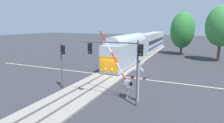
{
  "coord_description": "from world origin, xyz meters",
  "views": [
    {
      "loc": [
        10.52,
        -23.28,
        7.15
      ],
      "look_at": [
        0.2,
        0.24,
        2.0
      ],
      "focal_mm": 29.59,
      "sensor_mm": 36.0,
      "label": 1
    }
  ],
  "objects_px": {
    "traffic_signal_near_right": "(120,56)",
    "traffic_signal_median": "(62,58)",
    "crossing_gate_near": "(124,77)",
    "crossing_signal_mast": "(138,77)",
    "maple_right_background": "(222,26)",
    "commuter_train": "(142,44)",
    "elm_centre_background": "(182,30)"
  },
  "relations": [
    {
      "from": "crossing_signal_mast",
      "to": "elm_centre_background",
      "type": "distance_m",
      "value": 31.7
    },
    {
      "from": "maple_right_background",
      "to": "traffic_signal_near_right",
      "type": "bearing_deg",
      "value": -111.81
    },
    {
      "from": "commuter_train",
      "to": "maple_right_background",
      "type": "bearing_deg",
      "value": 0.48
    },
    {
      "from": "crossing_gate_near",
      "to": "elm_centre_background",
      "type": "relative_size",
      "value": 0.65
    },
    {
      "from": "maple_right_background",
      "to": "elm_centre_background",
      "type": "height_order",
      "value": "maple_right_background"
    },
    {
      "from": "crossing_gate_near",
      "to": "crossing_signal_mast",
      "type": "relative_size",
      "value": 1.61
    },
    {
      "from": "traffic_signal_near_right",
      "to": "traffic_signal_median",
      "type": "bearing_deg",
      "value": 170.68
    },
    {
      "from": "traffic_signal_near_right",
      "to": "maple_right_background",
      "type": "xyz_separation_m",
      "value": [
        10.59,
        26.46,
        2.46
      ]
    },
    {
      "from": "maple_right_background",
      "to": "elm_centre_background",
      "type": "distance_m",
      "value": 9.47
    },
    {
      "from": "crossing_gate_near",
      "to": "elm_centre_background",
      "type": "xyz_separation_m",
      "value": [
        3.43,
        30.76,
        3.75
      ]
    },
    {
      "from": "crossing_gate_near",
      "to": "traffic_signal_near_right",
      "type": "relative_size",
      "value": 1.11
    },
    {
      "from": "traffic_signal_median",
      "to": "crossing_gate_near",
      "type": "bearing_deg",
      "value": 3.37
    },
    {
      "from": "crossing_gate_near",
      "to": "crossing_signal_mast",
      "type": "distance_m",
      "value": 1.83
    },
    {
      "from": "crossing_gate_near",
      "to": "commuter_train",
      "type": "bearing_deg",
      "value": 100.48
    },
    {
      "from": "traffic_signal_near_right",
      "to": "crossing_gate_near",
      "type": "bearing_deg",
      "value": 95.87
    },
    {
      "from": "crossing_signal_mast",
      "to": "maple_right_background",
      "type": "distance_m",
      "value": 27.49
    },
    {
      "from": "commuter_train",
      "to": "elm_centre_background",
      "type": "bearing_deg",
      "value": 37.06
    },
    {
      "from": "crossing_signal_mast",
      "to": "traffic_signal_near_right",
      "type": "relative_size",
      "value": 0.69
    },
    {
      "from": "crossing_signal_mast",
      "to": "commuter_train",
      "type": "bearing_deg",
      "value": 103.74
    },
    {
      "from": "crossing_gate_near",
      "to": "traffic_signal_median",
      "type": "bearing_deg",
      "value": -176.63
    },
    {
      "from": "crossing_gate_near",
      "to": "elm_centre_background",
      "type": "bearing_deg",
      "value": 83.63
    },
    {
      "from": "traffic_signal_near_right",
      "to": "elm_centre_background",
      "type": "height_order",
      "value": "elm_centre_background"
    },
    {
      "from": "commuter_train",
      "to": "traffic_signal_median",
      "type": "xyz_separation_m",
      "value": [
        -2.55,
        -25.13,
        0.75
      ]
    },
    {
      "from": "commuter_train",
      "to": "crossing_signal_mast",
      "type": "bearing_deg",
      "value": -76.26
    },
    {
      "from": "crossing_signal_mast",
      "to": "traffic_signal_median",
      "type": "distance_m",
      "value": 8.83
    },
    {
      "from": "traffic_signal_median",
      "to": "maple_right_background",
      "type": "xyz_separation_m",
      "value": [
        17.87,
        25.26,
        3.4
      ]
    },
    {
      "from": "crossing_gate_near",
      "to": "traffic_signal_near_right",
      "type": "distance_m",
      "value": 2.87
    },
    {
      "from": "commuter_train",
      "to": "crossing_gate_near",
      "type": "bearing_deg",
      "value": -79.52
    },
    {
      "from": "crossing_gate_near",
      "to": "traffic_signal_median",
      "type": "relative_size",
      "value": 1.24
    },
    {
      "from": "traffic_signal_near_right",
      "to": "commuter_train",
      "type": "bearing_deg",
      "value": 100.2
    },
    {
      "from": "traffic_signal_median",
      "to": "maple_right_background",
      "type": "relative_size",
      "value": 0.48
    },
    {
      "from": "crossing_signal_mast",
      "to": "maple_right_background",
      "type": "bearing_deg",
      "value": 70.38
    }
  ]
}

